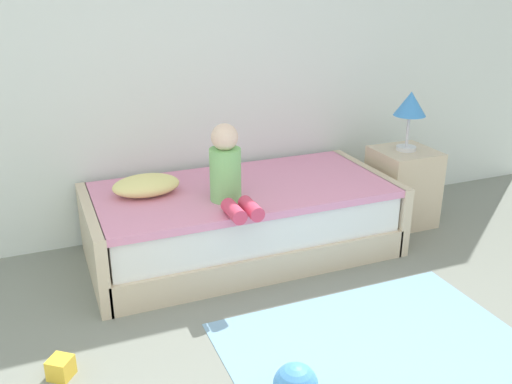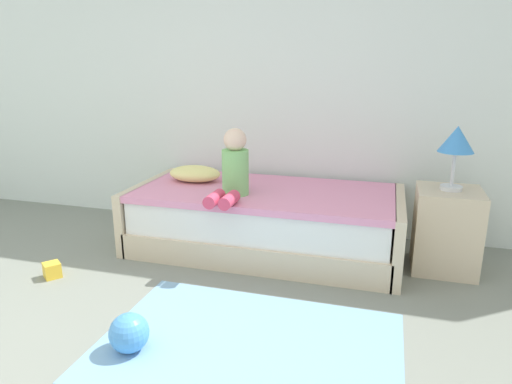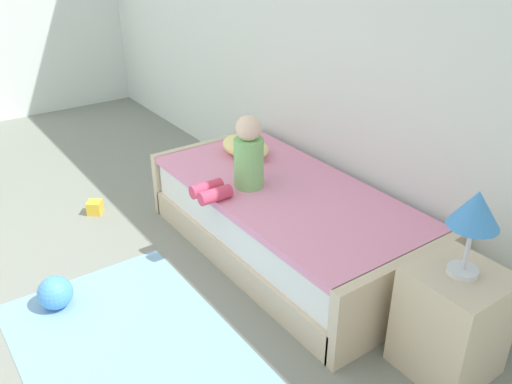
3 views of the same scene
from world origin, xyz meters
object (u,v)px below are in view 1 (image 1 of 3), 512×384
at_px(nightstand, 402,187).
at_px(child_figure, 228,172).
at_px(pillow, 146,185).
at_px(toy_block, 61,368).
at_px(bed, 242,220).
at_px(table_lamp, 410,107).

relative_size(nightstand, child_figure, 1.18).
distance_m(pillow, toy_block, 1.32).
distance_m(nightstand, pillow, 2.00).
height_order(child_figure, toy_block, child_figure).
xyz_separation_m(bed, pillow, (-0.64, 0.10, 0.32)).
xyz_separation_m(nightstand, toy_block, (-2.66, -0.93, -0.25)).
bearing_deg(pillow, child_figure, -35.87).
relative_size(nightstand, pillow, 1.36).
bearing_deg(pillow, nightstand, -2.42).
distance_m(bed, table_lamp, 1.52).
distance_m(table_lamp, child_figure, 1.57).
xyz_separation_m(pillow, toy_block, (-0.67, -1.01, -0.51)).
bearing_deg(table_lamp, bed, -179.31).
relative_size(table_lamp, child_figure, 0.88).
bearing_deg(nightstand, table_lamp, 0.00).
height_order(table_lamp, pillow, table_lamp).
relative_size(nightstand, toy_block, 5.60).
xyz_separation_m(child_figure, pillow, (-0.45, 0.33, -0.14)).
distance_m(table_lamp, pillow, 2.02).
xyz_separation_m(bed, toy_block, (-1.31, -0.91, -0.19)).
distance_m(nightstand, toy_block, 2.82).
height_order(nightstand, table_lamp, table_lamp).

